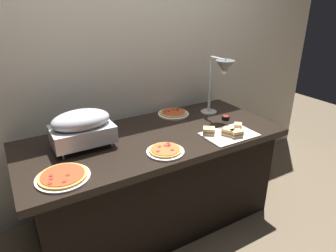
{
  "coord_description": "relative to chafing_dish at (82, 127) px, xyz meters",
  "views": [
    {
      "loc": [
        -0.91,
        -1.75,
        1.69
      ],
      "look_at": [
        0.12,
        0.0,
        0.81
      ],
      "focal_mm": 32.03,
      "sensor_mm": 36.0,
      "label": 1
    }
  ],
  "objects": [
    {
      "name": "pizza_plate_raised_stand",
      "position": [
        0.43,
        -0.35,
        -0.13
      ],
      "size": [
        0.25,
        0.25,
        0.03
      ],
      "color": "white",
      "rests_on": "buffet_table"
    },
    {
      "name": "buffet_table",
      "position": [
        0.48,
        -0.08,
        -0.52
      ],
      "size": [
        1.9,
        0.84,
        0.76
      ],
      "color": "black",
      "rests_on": "ground_plane"
    },
    {
      "name": "sauce_cup_near",
      "position": [
        1.14,
        -0.1,
        -0.13
      ],
      "size": [
        0.06,
        0.06,
        0.03
      ],
      "color": "black",
      "rests_on": "buffet_table"
    },
    {
      "name": "pizza_plate_center",
      "position": [
        -0.21,
        -0.32,
        -0.13
      ],
      "size": [
        0.3,
        0.3,
        0.03
      ],
      "color": "white",
      "rests_on": "buffet_table"
    },
    {
      "name": "back_wall",
      "position": [
        0.48,
        0.42,
        0.29
      ],
      "size": [
        4.4,
        0.04,
        2.4
      ],
      "primitive_type": "cube",
      "color": "beige",
      "rests_on": "ground_plane"
    },
    {
      "name": "sandwich_platter",
      "position": [
        0.95,
        -0.35,
        -0.13
      ],
      "size": [
        0.38,
        0.26,
        0.06
      ],
      "color": "white",
      "rests_on": "buffet_table"
    },
    {
      "name": "heat_lamp",
      "position": [
        1.12,
        -0.04,
        0.23
      ],
      "size": [
        0.15,
        0.31,
        0.49
      ],
      "color": "#B7BABF",
      "rests_on": "buffet_table"
    },
    {
      "name": "pizza_plate_front",
      "position": [
        0.83,
        0.21,
        -0.13
      ],
      "size": [
        0.27,
        0.27,
        0.03
      ],
      "color": "white",
      "rests_on": "buffet_table"
    },
    {
      "name": "chafing_dish",
      "position": [
        0.0,
        0.0,
        0.0
      ],
      "size": [
        0.4,
        0.25,
        0.26
      ],
      "color": "#B7BABF",
      "rests_on": "buffet_table"
    },
    {
      "name": "ground_plane",
      "position": [
        0.48,
        -0.08,
        -0.91
      ],
      "size": [
        8.0,
        8.0,
        0.0
      ],
      "primitive_type": "plane",
      "color": "brown"
    }
  ]
}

